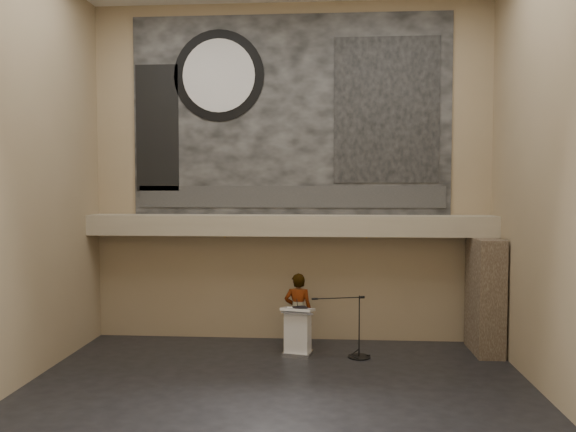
{
  "coord_description": "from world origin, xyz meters",
  "views": [
    {
      "loc": [
        0.94,
        -10.2,
        3.9
      ],
      "look_at": [
        0.0,
        3.2,
        3.2
      ],
      "focal_mm": 35.0,
      "sensor_mm": 36.0,
      "label": 1
    }
  ],
  "objects": [
    {
      "name": "banner_text_strip",
      "position": [
        0.0,
        3.93,
        3.65
      ],
      "size": [
        7.76,
        0.02,
        0.55
      ],
      "primitive_type": "cube",
      "color": "#2A2A2A",
      "rests_on": "banner"
    },
    {
      "name": "speaker_person",
      "position": [
        0.25,
        3.1,
        0.92
      ],
      "size": [
        0.7,
        0.49,
        1.84
      ],
      "primitive_type": "imported",
      "rotation": [
        0.0,
        0.0,
        3.06
      ],
      "color": "beige",
      "rests_on": "floor"
    },
    {
      "name": "wall_right",
      "position": [
        5.0,
        0.0,
        4.25
      ],
      "size": [
        0.02,
        8.0,
        8.5
      ],
      "primitive_type": "cube",
      "color": "#8F7B5B",
      "rests_on": "floor"
    },
    {
      "name": "mic_stand",
      "position": [
        1.64,
        2.52,
        0.2
      ],
      "size": [
        1.33,
        0.53,
        1.43
      ],
      "rotation": [
        0.0,
        0.0,
        0.24
      ],
      "color": "black",
      "rests_on": "floor"
    },
    {
      "name": "banner_brick_print",
      "position": [
        -3.4,
        3.93,
        5.4
      ],
      "size": [
        1.1,
        0.02,
        3.2
      ],
      "primitive_type": "cube",
      "color": "black",
      "rests_on": "banner"
    },
    {
      "name": "banner",
      "position": [
        0.0,
        3.97,
        5.7
      ],
      "size": [
        8.0,
        0.05,
        5.0
      ],
      "primitive_type": "cube",
      "color": "black",
      "rests_on": "wall_back"
    },
    {
      "name": "lectern",
      "position": [
        0.27,
        2.62,
        0.55
      ],
      "size": [
        0.81,
        0.65,
        1.13
      ],
      "rotation": [
        0.0,
        0.0,
        -0.22
      ],
      "color": "silver",
      "rests_on": "floor"
    },
    {
      "name": "wall_front",
      "position": [
        0.0,
        -4.0,
        4.25
      ],
      "size": [
        10.0,
        0.02,
        8.5
      ],
      "primitive_type": "cube",
      "color": "#8F7B5B",
      "rests_on": "floor"
    },
    {
      "name": "wall_left",
      "position": [
        -5.0,
        0.0,
        4.25
      ],
      "size": [
        0.02,
        8.0,
        8.5
      ],
      "primitive_type": "cube",
      "color": "#8F7B5B",
      "rests_on": "floor"
    },
    {
      "name": "banner_clock_rim",
      "position": [
        -1.8,
        3.93,
        6.7
      ],
      "size": [
        2.3,
        0.02,
        2.3
      ],
      "primitive_type": "cylinder",
      "rotation": [
        1.57,
        0.0,
        0.0
      ],
      "color": "black",
      "rests_on": "banner"
    },
    {
      "name": "binder",
      "position": [
        0.32,
        2.58,
        1.12
      ],
      "size": [
        0.36,
        0.33,
        0.04
      ],
      "primitive_type": "cube",
      "rotation": [
        0.0,
        0.0,
        0.36
      ],
      "color": "black",
      "rests_on": "lectern"
    },
    {
      "name": "soffit",
      "position": [
        0.0,
        3.6,
        2.95
      ],
      "size": [
        10.0,
        0.8,
        0.5
      ],
      "primitive_type": "cube",
      "color": "gray",
      "rests_on": "wall_back"
    },
    {
      "name": "stone_pier",
      "position": [
        4.65,
        3.15,
        1.35
      ],
      "size": [
        0.6,
        1.4,
        2.7
      ],
      "primitive_type": "cube",
      "color": "#443629",
      "rests_on": "floor"
    },
    {
      "name": "banner_building_print",
      "position": [
        2.4,
        3.93,
        5.8
      ],
      "size": [
        2.6,
        0.02,
        3.6
      ],
      "primitive_type": "cube",
      "color": "black",
      "rests_on": "banner"
    },
    {
      "name": "floor",
      "position": [
        0.0,
        0.0,
        0.0
      ],
      "size": [
        10.0,
        10.0,
        0.0
      ],
      "primitive_type": "plane",
      "color": "black",
      "rests_on": "ground"
    },
    {
      "name": "papers",
      "position": [
        0.12,
        2.58,
        1.1
      ],
      "size": [
        0.21,
        0.28,
        0.0
      ],
      "primitive_type": "cube",
      "rotation": [
        0.0,
        0.0,
        0.06
      ],
      "color": "white",
      "rests_on": "lectern"
    },
    {
      "name": "sprinkler_right",
      "position": [
        1.9,
        3.55,
        2.67
      ],
      "size": [
        0.04,
        0.04,
        0.06
      ],
      "primitive_type": "cylinder",
      "color": "#B2893D",
      "rests_on": "soffit"
    },
    {
      "name": "sprinkler_left",
      "position": [
        -1.6,
        3.55,
        2.67
      ],
      "size": [
        0.04,
        0.04,
        0.06
      ],
      "primitive_type": "cylinder",
      "color": "#B2893D",
      "rests_on": "soffit"
    },
    {
      "name": "banner_clock_face",
      "position": [
        -1.8,
        3.91,
        6.7
      ],
      "size": [
        1.84,
        0.02,
        1.84
      ],
      "primitive_type": "cylinder",
      "rotation": [
        1.57,
        0.0,
        0.0
      ],
      "color": "silver",
      "rests_on": "banner"
    },
    {
      "name": "wall_back",
      "position": [
        0.0,
        4.0,
        4.25
      ],
      "size": [
        10.0,
        0.02,
        8.5
      ],
      "primitive_type": "cube",
      "color": "#8F7B5B",
      "rests_on": "floor"
    }
  ]
}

